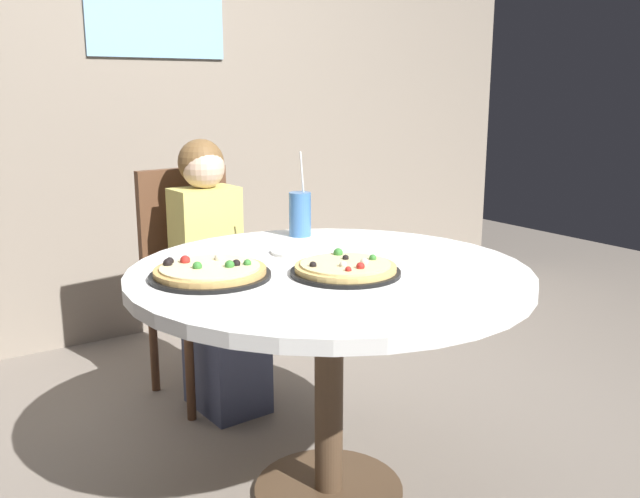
{
  "coord_description": "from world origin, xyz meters",
  "views": [
    {
      "loc": [
        -1.14,
        -1.65,
        1.28
      ],
      "look_at": [
        0.0,
        0.05,
        0.8
      ],
      "focal_mm": 38.93,
      "sensor_mm": 36.0,
      "label": 1
    }
  ],
  "objects": [
    {
      "name": "ground_plane",
      "position": [
        0.0,
        0.0,
        0.0
      ],
      "size": [
        8.0,
        8.0,
        0.0
      ],
      "primitive_type": "plane",
      "color": "slate"
    },
    {
      "name": "wall_with_window",
      "position": [
        0.0,
        1.86,
        1.45
      ],
      "size": [
        5.2,
        0.14,
        2.9
      ],
      "color": "gray",
      "rests_on": "ground_plane"
    },
    {
      "name": "dining_table",
      "position": [
        0.0,
        0.0,
        0.65
      ],
      "size": [
        1.21,
        1.21,
        0.75
      ],
      "color": "white",
      "rests_on": "ground_plane"
    },
    {
      "name": "chair_wooden",
      "position": [
        -0.0,
        0.99,
        0.53
      ],
      "size": [
        0.42,
        0.42,
        0.95
      ],
      "color": "brown",
      "rests_on": "ground_plane"
    },
    {
      "name": "diner_child",
      "position": [
        0.0,
        0.81,
        0.48
      ],
      "size": [
        0.27,
        0.42,
        1.08
      ],
      "color": "#3F4766",
      "rests_on": "ground_plane"
    },
    {
      "name": "pizza_veggie",
      "position": [
        -0.34,
        0.1,
        0.77
      ],
      "size": [
        0.35,
        0.35,
        0.05
      ],
      "color": "black",
      "rests_on": "dining_table"
    },
    {
      "name": "pizza_cheese",
      "position": [
        0.0,
        -0.08,
        0.77
      ],
      "size": [
        0.32,
        0.32,
        0.05
      ],
      "color": "black",
      "rests_on": "dining_table"
    },
    {
      "name": "soda_cup",
      "position": [
        0.18,
        0.45,
        0.83
      ],
      "size": [
        0.08,
        0.08,
        0.31
      ],
      "color": "#3F72B2",
      "rests_on": "dining_table"
    },
    {
      "name": "plate_small",
      "position": [
        0.03,
        0.22,
        0.76
      ],
      "size": [
        0.18,
        0.18,
        0.01
      ],
      "primitive_type": "cylinder",
      "color": "white",
      "rests_on": "dining_table"
    }
  ]
}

